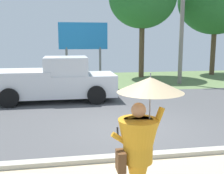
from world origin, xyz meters
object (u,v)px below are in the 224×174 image
object	(u,v)px
pickup_truck	(55,80)
roadside_billboard	(83,41)
utility_pole	(182,25)
tree_center_back	(216,0)
monk_pedestrian	(141,143)

from	to	relation	value
pickup_truck	roadside_billboard	world-z (taller)	roadside_billboard
roadside_billboard	utility_pole	bearing A→B (deg)	4.65
utility_pole	tree_center_back	world-z (taller)	tree_center_back
monk_pedestrian	utility_pole	size ratio (longest dim) A/B	0.33
pickup_truck	roadside_billboard	xyz separation A→B (m)	(1.44, 2.96, 1.68)
monk_pedestrian	utility_pole	xyz separation A→B (m)	(5.67, 11.63, 2.35)
pickup_truck	tree_center_back	xyz separation A→B (m)	(11.41, 7.23, 4.60)
monk_pedestrian	pickup_truck	size ratio (longest dim) A/B	0.41
utility_pole	tree_center_back	distance (m)	6.04
roadside_billboard	tree_center_back	xyz separation A→B (m)	(9.97, 4.27, 2.92)
utility_pole	pickup_truck	bearing A→B (deg)	-154.49
monk_pedestrian	pickup_truck	xyz separation A→B (m)	(-1.51, 8.20, -0.22)
roadside_billboard	tree_center_back	size ratio (longest dim) A/B	0.44
utility_pole	tree_center_back	xyz separation A→B (m)	(4.23, 3.81, 2.03)
monk_pedestrian	pickup_truck	distance (m)	8.34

